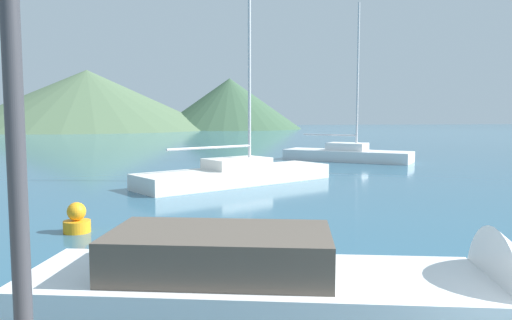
% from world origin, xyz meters
% --- Properties ---
extents(motorboat_near, '(7.98, 3.89, 2.01)m').
position_xyz_m(motorboat_near, '(-1.65, 3.51, 0.35)').
color(motorboat_near, white).
rests_on(motorboat_near, ground_plane).
extents(sailboat_inner, '(7.28, 6.23, 9.21)m').
position_xyz_m(sailboat_inner, '(6.69, 25.26, 0.44)').
color(sailboat_inner, white).
rests_on(sailboat_inner, ground_plane).
extents(sailboat_middle, '(8.45, 6.04, 7.39)m').
position_xyz_m(sailboat_middle, '(-1.06, 16.76, 0.40)').
color(sailboat_middle, white).
rests_on(sailboat_middle, ground_plane).
extents(buoy_marker, '(0.63, 0.63, 0.72)m').
position_xyz_m(buoy_marker, '(-5.91, 9.12, 0.30)').
color(buoy_marker, orange).
rests_on(buoy_marker, ground_plane).
extents(hill_west, '(47.38, 47.38, 10.74)m').
position_xyz_m(hill_west, '(-18.59, 92.18, 5.37)').
color(hill_west, '#4C6647').
rests_on(hill_west, ground_plane).
extents(hill_central, '(27.06, 27.06, 9.47)m').
position_xyz_m(hill_central, '(7.36, 91.15, 4.74)').
color(hill_central, '#38563D').
rests_on(hill_central, ground_plane).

